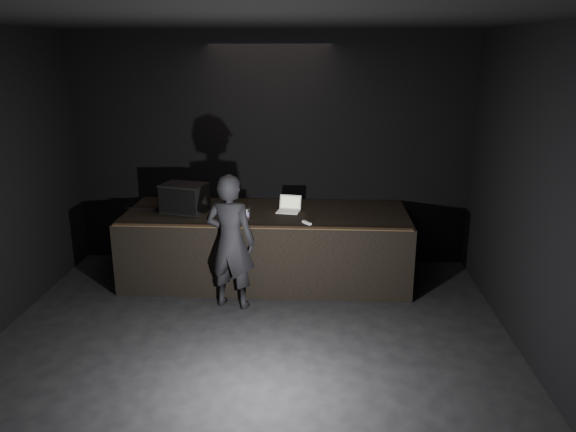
% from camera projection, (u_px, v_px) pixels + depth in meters
% --- Properties ---
extents(ground, '(7.00, 7.00, 0.00)m').
position_uv_depth(ground, '(242.00, 383.00, 5.64)').
color(ground, black).
rests_on(ground, ground).
extents(room_walls, '(6.10, 7.10, 3.52)m').
position_uv_depth(room_walls, '(237.00, 188.00, 5.06)').
color(room_walls, black).
rests_on(room_walls, ground).
extents(stage_riser, '(4.00, 1.50, 1.00)m').
position_uv_depth(stage_riser, '(267.00, 245.00, 8.11)').
color(stage_riser, black).
rests_on(stage_riser, ground).
extents(riser_lip, '(3.92, 0.10, 0.01)m').
position_uv_depth(riser_lip, '(261.00, 227.00, 7.28)').
color(riser_lip, brown).
rests_on(riser_lip, stage_riser).
extents(stage_monitor, '(0.69, 0.58, 0.40)m').
position_uv_depth(stage_monitor, '(184.00, 198.00, 7.94)').
color(stage_monitor, black).
rests_on(stage_monitor, stage_riser).
extents(cable, '(0.87, 0.11, 0.02)m').
position_uv_depth(cable, '(155.00, 209.00, 8.08)').
color(cable, black).
rests_on(cable, stage_riser).
extents(laptop, '(0.36, 0.33, 0.21)m').
position_uv_depth(laptop, '(289.00, 207.00, 8.01)').
color(laptop, white).
rests_on(laptop, stage_riser).
extents(beer_can, '(0.07, 0.07, 0.16)m').
position_uv_depth(beer_can, '(247.00, 214.00, 7.58)').
color(beer_can, silver).
rests_on(beer_can, stage_riser).
extents(plastic_cup, '(0.08, 0.08, 0.10)m').
position_uv_depth(plastic_cup, '(248.00, 210.00, 7.91)').
color(plastic_cup, white).
rests_on(plastic_cup, stage_riser).
extents(wii_remote, '(0.13, 0.16, 0.03)m').
position_uv_depth(wii_remote, '(307.00, 223.00, 7.43)').
color(wii_remote, white).
rests_on(wii_remote, stage_riser).
extents(person, '(0.72, 0.56, 1.76)m').
position_uv_depth(person, '(231.00, 242.00, 7.11)').
color(person, black).
rests_on(person, ground).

